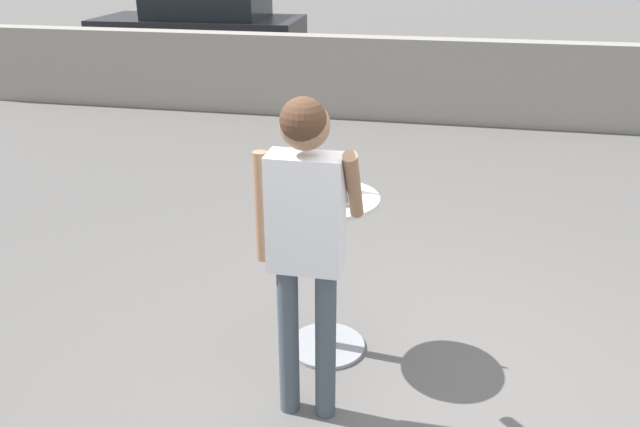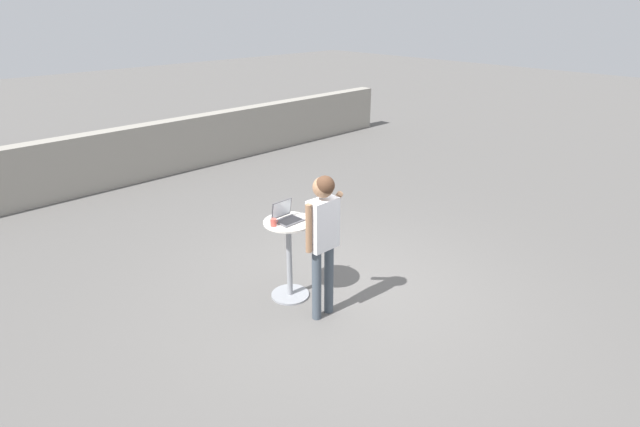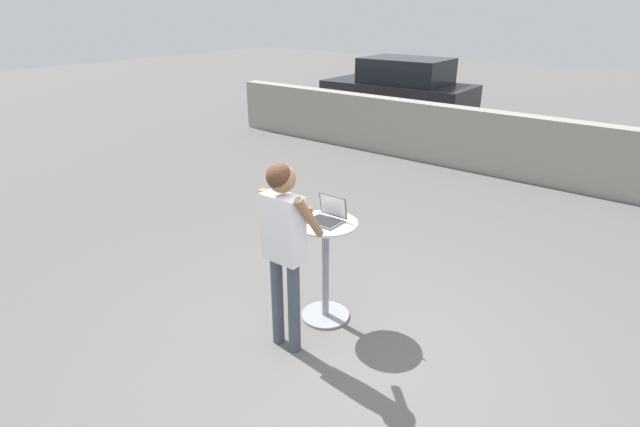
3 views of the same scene
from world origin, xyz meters
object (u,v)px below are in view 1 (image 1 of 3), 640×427
Objects in this scene: parked_car_near_street at (202,25)px; coffee_mug at (292,186)px; laptop at (328,187)px; standing_person at (306,226)px; cafe_table at (327,264)px.

coffee_mug is at bearing -65.47° from parked_car_near_street.
laptop is at bearing -64.28° from parked_car_near_street.
laptop is 0.17× the size of standing_person.
coffee_mug reaches higher than cafe_table.
standing_person is at bearing -65.76° from parked_car_near_street.
standing_person reaches higher than coffee_mug.
cafe_table is 0.26× the size of parked_car_near_street.
standing_person is at bearing -89.40° from laptop.
standing_person is 0.44× the size of parked_car_near_street.
parked_car_near_street is at bearing 114.24° from standing_person.
parked_car_near_street reaches higher than laptop.
parked_car_near_street is (-4.00, 8.76, -0.27)m from coffee_mug.
coffee_mug is at bearing -176.07° from laptop.
standing_person is at bearing -70.04° from coffee_mug.
laptop reaches higher than coffee_mug.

